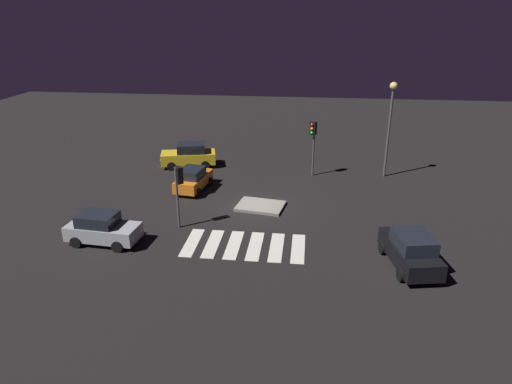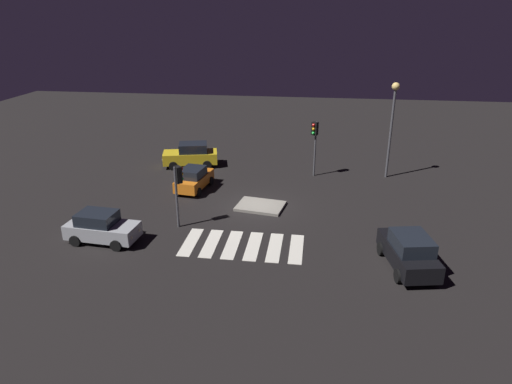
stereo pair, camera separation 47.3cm
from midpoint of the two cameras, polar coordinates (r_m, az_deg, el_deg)
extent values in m
plane|color=black|center=(29.37, -0.46, -1.81)|extent=(80.00, 80.00, 0.00)
cube|color=gray|center=(29.20, 0.10, -1.77)|extent=(3.24, 2.64, 0.18)
cube|color=gold|center=(37.16, -8.80, 4.28)|extent=(4.59, 2.78, 0.88)
cube|color=black|center=(36.93, -8.47, 5.47)|extent=(2.52, 2.13, 0.71)
cylinder|color=black|center=(36.51, -10.88, 3.17)|extent=(0.73, 0.40, 0.69)
cylinder|color=black|center=(38.21, -10.73, 4.02)|extent=(0.73, 0.40, 0.69)
cylinder|color=black|center=(36.40, -6.72, 3.36)|extent=(0.73, 0.40, 0.69)
cylinder|color=black|center=(38.11, -6.74, 4.21)|extent=(0.73, 0.40, 0.69)
sphere|color=#F2EABF|center=(36.83, -12.09, 3.88)|extent=(0.23, 0.23, 0.23)
sphere|color=#F2EABF|center=(37.79, -11.97, 4.35)|extent=(0.23, 0.23, 0.23)
cube|color=#9EA0A5|center=(26.06, -19.02, -4.69)|extent=(3.98, 1.98, 0.79)
cube|color=black|center=(25.88, -19.66, -3.21)|extent=(2.10, 1.67, 0.64)
cylinder|color=black|center=(26.29, -15.80, -4.92)|extent=(0.64, 0.28, 0.62)
cylinder|color=black|center=(25.04, -17.45, -6.53)|extent=(0.64, 0.28, 0.62)
cylinder|color=black|center=(27.42, -20.27, -4.35)|extent=(0.64, 0.28, 0.62)
cylinder|color=black|center=(26.22, -22.06, -5.84)|extent=(0.64, 0.28, 0.62)
sphere|color=#F2EABF|center=(25.55, -14.84, -4.73)|extent=(0.21, 0.21, 0.21)
sphere|color=#F2EABF|center=(24.84, -15.74, -5.64)|extent=(0.21, 0.21, 0.21)
cube|color=orange|center=(32.25, -8.23, 1.37)|extent=(2.08, 3.85, 0.75)
cube|color=black|center=(31.83, -8.45, 2.38)|extent=(1.68, 2.06, 0.61)
cylinder|color=black|center=(33.63, -8.67, 1.60)|extent=(0.30, 0.61, 0.59)
cylinder|color=black|center=(33.07, -6.21, 1.38)|extent=(0.30, 0.61, 0.59)
cylinder|color=black|center=(31.71, -10.27, 0.23)|extent=(0.30, 0.61, 0.59)
cylinder|color=black|center=(31.11, -7.69, -0.04)|extent=(0.30, 0.61, 0.59)
sphere|color=#F2EABF|center=(33.96, -7.74, 2.46)|extent=(0.20, 0.20, 0.20)
sphere|color=#F2EABF|center=(33.65, -6.38, 2.35)|extent=(0.20, 0.20, 0.20)
cube|color=black|center=(23.64, 18.09, -7.24)|extent=(2.55, 4.42, 0.85)
cube|color=black|center=(23.09, 18.54, -5.87)|extent=(2.00, 2.40, 0.69)
cylinder|color=black|center=(24.57, 14.99, -6.74)|extent=(0.37, 0.70, 0.67)
cylinder|color=black|center=(25.18, 18.78, -6.46)|extent=(0.37, 0.70, 0.67)
cylinder|color=black|center=(22.49, 17.08, -9.83)|extent=(0.37, 0.70, 0.67)
cylinder|color=black|center=(23.16, 21.17, -9.42)|extent=(0.37, 0.70, 0.67)
sphere|color=#F2EABF|center=(25.14, 15.37, -5.11)|extent=(0.22, 0.22, 0.22)
sphere|color=#F2EABF|center=(25.48, 17.46, -4.98)|extent=(0.22, 0.22, 0.22)
cylinder|color=#47474C|center=(26.29, -10.30, -0.76)|extent=(0.14, 0.14, 3.67)
cube|color=black|center=(25.88, -10.14, 2.10)|extent=(0.53, 0.54, 0.96)
sphere|color=red|center=(25.85, -9.78, 2.81)|extent=(0.22, 0.22, 0.22)
sphere|color=orange|center=(25.95, -9.74, 2.18)|extent=(0.22, 0.22, 0.22)
sphere|color=green|center=(26.05, -9.70, 1.56)|extent=(0.22, 0.22, 0.22)
cylinder|color=#47474C|center=(34.51, 6.80, 5.37)|extent=(0.14, 0.14, 4.18)
cube|color=black|center=(33.94, 6.77, 7.91)|extent=(0.54, 0.49, 0.96)
sphere|color=red|center=(33.70, 6.62, 8.34)|extent=(0.22, 0.22, 0.22)
sphere|color=orange|center=(33.77, 6.60, 7.84)|extent=(0.22, 0.22, 0.22)
sphere|color=green|center=(33.85, 6.58, 7.35)|extent=(0.22, 0.22, 0.22)
cylinder|color=#47474C|center=(35.08, 15.84, 7.00)|extent=(0.18, 0.18, 6.58)
sphere|color=#F9D172|center=(34.41, 16.44, 12.58)|extent=(0.56, 0.56, 0.56)
cube|color=silver|center=(25.21, -8.52, -6.25)|extent=(0.70, 3.20, 0.02)
cube|color=silver|center=(24.95, -5.95, -6.44)|extent=(0.70, 3.20, 0.02)
cube|color=silver|center=(24.74, -3.33, -6.61)|extent=(0.70, 3.20, 0.02)
cube|color=silver|center=(24.58, -0.67, -6.77)|extent=(0.70, 3.20, 0.02)
cube|color=silver|center=(24.48, 2.02, -6.92)|extent=(0.70, 3.20, 0.02)
cube|color=silver|center=(24.43, 4.72, -7.05)|extent=(0.70, 3.20, 0.02)
camera|label=1|loc=(0.24, -90.47, -0.19)|focal=32.02mm
camera|label=2|loc=(0.24, 89.53, 0.19)|focal=32.02mm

